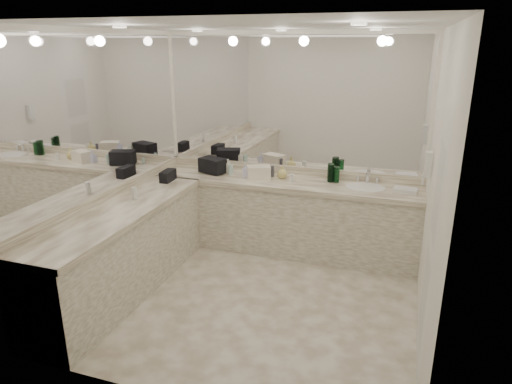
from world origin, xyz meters
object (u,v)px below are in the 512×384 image
(cream_cosmetic_case, at_px, (259,172))
(soap_bottle_c, at_px, (282,172))
(soap_bottle_b, at_px, (246,170))
(wall_phone, at_px, (428,164))
(soap_bottle_a, at_px, (228,166))
(black_toiletry_bag, at_px, (213,166))
(hand_towel, at_px, (405,190))
(sink, at_px, (365,188))

(cream_cosmetic_case, bearing_deg, soap_bottle_c, -1.11)
(cream_cosmetic_case, xyz_separation_m, soap_bottle_b, (-0.17, 0.01, 0.00))
(wall_phone, bearing_deg, cream_cosmetic_case, 166.00)
(soap_bottle_a, bearing_deg, black_toiletry_bag, -165.02)
(soap_bottle_a, xyz_separation_m, soap_bottle_c, (0.70, 0.00, -0.01))
(hand_towel, relative_size, soap_bottle_b, 1.53)
(soap_bottle_a, height_order, soap_bottle_c, soap_bottle_a)
(soap_bottle_b, xyz_separation_m, soap_bottle_c, (0.44, 0.09, -0.00))
(cream_cosmetic_case, bearing_deg, hand_towel, -21.81)
(cream_cosmetic_case, relative_size, soap_bottle_c, 1.69)
(wall_phone, height_order, cream_cosmetic_case, wall_phone)
(sink, xyz_separation_m, hand_towel, (0.43, -0.02, 0.03))
(wall_phone, relative_size, soap_bottle_b, 1.47)
(soap_bottle_a, height_order, soap_bottle_b, soap_bottle_a)
(hand_towel, distance_m, soap_bottle_b, 1.87)
(black_toiletry_bag, relative_size, soap_bottle_a, 1.73)
(soap_bottle_a, relative_size, soap_bottle_c, 1.14)
(cream_cosmetic_case, bearing_deg, wall_phone, -36.35)
(sink, relative_size, hand_towel, 1.76)
(black_toiletry_bag, bearing_deg, wall_phone, -11.69)
(wall_phone, relative_size, black_toiletry_bag, 0.76)
(black_toiletry_bag, bearing_deg, soap_bottle_c, 3.35)
(wall_phone, relative_size, soap_bottle_a, 1.31)
(sink, relative_size, cream_cosmetic_case, 1.62)
(black_toiletry_bag, bearing_deg, sink, -0.45)
(black_toiletry_bag, xyz_separation_m, cream_cosmetic_case, (0.63, -0.05, -0.01))
(hand_towel, bearing_deg, black_toiletry_bag, 179.15)
(soap_bottle_c, bearing_deg, hand_towel, -3.47)
(wall_phone, distance_m, hand_towel, 0.67)
(soap_bottle_c, bearing_deg, soap_bottle_a, -179.85)
(wall_phone, relative_size, hand_towel, 0.96)
(soap_bottle_a, bearing_deg, hand_towel, -2.28)
(soap_bottle_a, bearing_deg, wall_phone, -13.80)
(soap_bottle_b, height_order, soap_bottle_c, soap_bottle_b)
(wall_phone, bearing_deg, hand_towel, 109.87)
(soap_bottle_b, bearing_deg, soap_bottle_c, 11.49)
(sink, distance_m, soap_bottle_c, 1.00)
(black_toiletry_bag, bearing_deg, cream_cosmetic_case, -4.59)
(black_toiletry_bag, relative_size, cream_cosmetic_case, 1.17)
(black_toiletry_bag, xyz_separation_m, soap_bottle_c, (0.89, 0.05, -0.01))
(hand_towel, xyz_separation_m, soap_bottle_b, (-1.86, -0.00, 0.06))
(hand_towel, distance_m, soap_bottle_a, 2.13)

